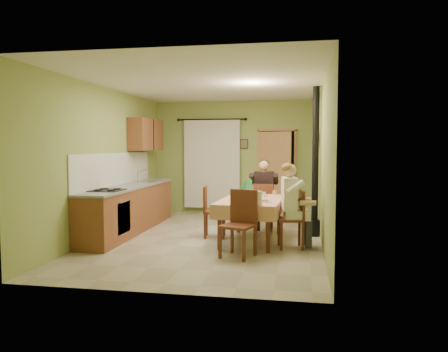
% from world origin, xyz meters
% --- Properties ---
extents(floor, '(4.00, 6.00, 0.01)m').
position_xyz_m(floor, '(0.00, 0.00, 0.00)').
color(floor, tan).
rests_on(floor, ground).
extents(room_shell, '(4.04, 6.04, 2.82)m').
position_xyz_m(room_shell, '(0.00, 0.00, 1.82)').
color(room_shell, '#90A052').
rests_on(room_shell, ground).
extents(kitchen_run, '(0.64, 3.64, 1.56)m').
position_xyz_m(kitchen_run, '(-1.71, 0.40, 0.48)').
color(kitchen_run, brown).
rests_on(kitchen_run, ground).
extents(upper_cabinets, '(0.35, 1.40, 0.70)m').
position_xyz_m(upper_cabinets, '(-1.82, 1.70, 1.95)').
color(upper_cabinets, brown).
rests_on(upper_cabinets, room_shell).
extents(curtain, '(1.70, 0.07, 2.22)m').
position_xyz_m(curtain, '(-0.55, 2.90, 1.26)').
color(curtain, black).
rests_on(curtain, ground).
extents(doorway, '(0.96, 0.34, 2.15)m').
position_xyz_m(doorway, '(1.04, 2.90, 1.05)').
color(doorway, black).
rests_on(doorway, ground).
extents(dining_table, '(1.18, 1.84, 0.76)m').
position_xyz_m(dining_table, '(0.78, -0.10, 0.38)').
color(dining_table, tan).
rests_on(dining_table, ground).
extents(tableware, '(0.76, 1.65, 0.33)m').
position_xyz_m(tableware, '(0.79, -0.20, 0.83)').
color(tableware, white).
rests_on(tableware, dining_table).
extents(chair_far, '(0.40, 0.40, 0.95)m').
position_xyz_m(chair_far, '(0.90, 1.03, 0.29)').
color(chair_far, '#5D2C19').
rests_on(chair_far, ground).
extents(chair_near, '(0.58, 0.58, 1.02)m').
position_xyz_m(chair_near, '(0.70, -1.21, 0.29)').
color(chair_near, '#5D2C19').
rests_on(chair_near, ground).
extents(chair_right, '(0.47, 0.47, 0.96)m').
position_xyz_m(chair_right, '(1.49, -0.48, 0.29)').
color(chair_right, '#5D2C19').
rests_on(chair_right, ground).
extents(chair_left, '(0.44, 0.44, 0.95)m').
position_xyz_m(chair_left, '(0.05, 0.14, 0.29)').
color(chair_left, '#5D2C19').
rests_on(chair_left, ground).
extents(man_far, '(0.59, 0.47, 1.39)m').
position_xyz_m(man_far, '(0.90, 1.04, 0.88)').
color(man_far, black).
rests_on(man_far, chair_far).
extents(man_right, '(0.52, 0.62, 1.39)m').
position_xyz_m(man_right, '(1.48, -0.48, 0.88)').
color(man_right, white).
rests_on(man_right, chair_right).
extents(stove_flue, '(0.24, 0.24, 2.80)m').
position_xyz_m(stove_flue, '(1.90, 0.60, 1.02)').
color(stove_flue, black).
rests_on(stove_flue, ground).
extents(picture_back, '(0.19, 0.03, 0.23)m').
position_xyz_m(picture_back, '(0.25, 2.97, 1.75)').
color(picture_back, black).
rests_on(picture_back, room_shell).
extents(picture_right, '(0.03, 0.31, 0.21)m').
position_xyz_m(picture_right, '(1.97, 1.20, 1.85)').
color(picture_right, brown).
rests_on(picture_right, room_shell).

